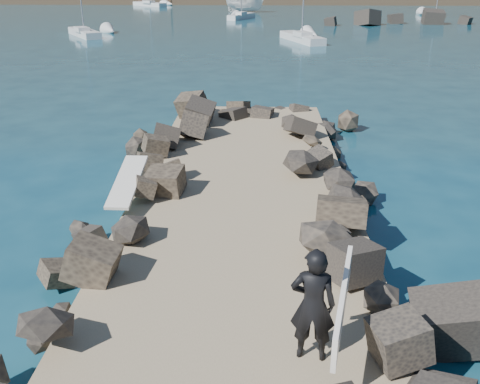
{
  "coord_description": "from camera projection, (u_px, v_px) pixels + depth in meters",
  "views": [
    {
      "loc": [
        0.41,
        -12.54,
        6.37
      ],
      "look_at": [
        0.0,
        -1.0,
        1.5
      ],
      "focal_mm": 40.0,
      "sensor_mm": 36.0,
      "label": 1
    }
  ],
  "objects": [
    {
      "name": "sailboat_b",
      "position": [
        241.0,
        16.0,
        71.06
      ],
      "size": [
        3.64,
        5.7,
        7.04
      ],
      "color": "silver",
      "rests_on": "ground"
    },
    {
      "name": "sailboat_e",
      "position": [
        149.0,
        4.0,
        94.63
      ],
      "size": [
        6.83,
        6.48,
        9.24
      ],
      "color": "silver",
      "rests_on": "ground"
    },
    {
      "name": "riprap_left",
      "position": [
        116.0,
        238.0,
        12.56
      ],
      "size": [
        2.6,
        22.0,
        1.0
      ],
      "primitive_type": "cube",
      "color": "black",
      "rests_on": "ground"
    },
    {
      "name": "sailboat_d",
      "position": [
        436.0,
        14.0,
        74.19
      ],
      "size": [
        3.54,
        7.27,
        8.58
      ],
      "color": "silver",
      "rests_on": "ground"
    },
    {
      "name": "ground",
      "position": [
        241.0,
        230.0,
        14.04
      ],
      "size": [
        800.0,
        800.0,
        0.0
      ],
      "primitive_type": "plane",
      "color": "#0F384C",
      "rests_on": "ground"
    },
    {
      "name": "sailboat_f",
      "position": [
        441.0,
        2.0,
        101.1
      ],
      "size": [
        2.29,
        4.96,
        6.09
      ],
      "color": "silver",
      "rests_on": "ground"
    },
    {
      "name": "sailboat_c",
      "position": [
        302.0,
        38.0,
        49.43
      ],
      "size": [
        3.89,
        7.18,
        8.53
      ],
      "color": "silver",
      "rests_on": "ground"
    },
    {
      "name": "surfboard_resting",
      "position": [
        128.0,
        185.0,
        14.14
      ],
      "size": [
        0.65,
        2.48,
        0.08
      ],
      "primitive_type": "cube",
      "rotation": [
        0.0,
        0.0,
        -0.01
      ],
      "color": "silver",
      "rests_on": "riprap_left"
    },
    {
      "name": "boat_imported",
      "position": [
        245.0,
        4.0,
        81.5
      ],
      "size": [
        6.44,
        3.47,
        2.36
      ],
      "primitive_type": "imported",
      "rotation": [
        0.0,
        0.0,
        1.37
      ],
      "color": "silver",
      "rests_on": "ground"
    },
    {
      "name": "jetty",
      "position": [
        238.0,
        258.0,
        12.08
      ],
      "size": [
        6.0,
        26.0,
        0.6
      ],
      "primitive_type": "cube",
      "color": "#8C7759",
      "rests_on": "ground"
    },
    {
      "name": "riprap_right",
      "position": [
        364.0,
        242.0,
        12.36
      ],
      "size": [
        2.6,
        22.0,
        1.0
      ],
      "primitive_type": "cube",
      "color": "black",
      "rests_on": "ground"
    },
    {
      "name": "surfer_with_board",
      "position": [
        317.0,
        305.0,
        8.21
      ],
      "size": [
        1.14,
        2.36,
        1.94
      ],
      "color": "black",
      "rests_on": "jetty"
    },
    {
      "name": "sailboat_a",
      "position": [
        84.0,
        33.0,
        53.2
      ],
      "size": [
        4.95,
        6.63,
        8.32
      ],
      "color": "silver",
      "rests_on": "ground"
    }
  ]
}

